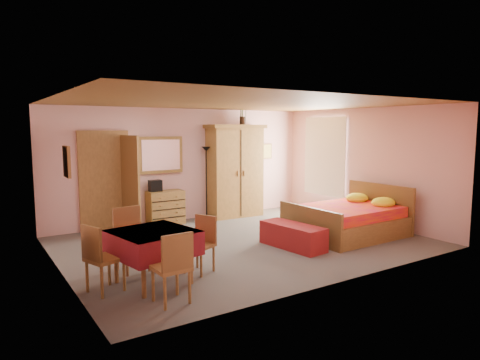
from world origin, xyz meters
TOP-DOWN VIEW (x-y plane):
  - floor at (0.00, 0.00)m, footprint 6.50×6.50m
  - ceiling at (0.00, 0.00)m, footprint 6.50×6.50m
  - wall_back at (0.00, 2.50)m, footprint 6.50×0.10m
  - wall_front at (0.00, -2.50)m, footprint 6.50×0.10m
  - wall_left at (-3.25, 0.00)m, footprint 0.10×5.00m
  - wall_right at (3.25, 0.00)m, footprint 0.10×5.00m
  - doorway at (-1.90, 2.47)m, footprint 1.06×0.12m
  - window at (3.21, 1.20)m, footprint 0.08×1.40m
  - picture_left at (-3.22, -0.60)m, footprint 0.04×0.32m
  - picture_back at (2.35, 2.47)m, footprint 0.30×0.04m
  - chest_of_drawers at (-0.63, 2.24)m, footprint 0.81×0.41m
  - wall_mirror at (-0.63, 2.45)m, footprint 1.05×0.06m
  - stereo at (-0.84, 2.30)m, footprint 0.27×0.20m
  - floor_lamp at (0.45, 2.30)m, footprint 0.29×0.29m
  - wardrobe at (1.17, 2.19)m, footprint 1.45×0.79m
  - sunflower_vase at (1.41, 2.20)m, footprint 0.22×0.22m
  - bed at (2.01, -0.68)m, footprint 2.12×1.68m
  - bench at (0.53, -0.78)m, footprint 0.60×1.32m
  - dining_table at (-2.25, -1.12)m, footprint 1.18×1.18m
  - chair_south at (-2.31, -1.86)m, footprint 0.43×0.43m
  - chair_north at (-2.31, -0.45)m, footprint 0.47×0.47m
  - chair_west at (-2.89, -1.06)m, footprint 0.52×0.52m
  - chair_east at (-1.51, -1.06)m, footprint 0.51×0.51m

SIDE VIEW (x-z plane):
  - floor at x=0.00m, z-range 0.00..0.00m
  - bench at x=0.53m, z-range 0.00..0.42m
  - dining_table at x=-2.25m, z-range 0.00..0.75m
  - chest_of_drawers at x=-0.63m, z-range 0.00..0.76m
  - chair_east at x=-1.51m, z-range 0.00..0.84m
  - chair_south at x=-2.31m, z-range 0.00..0.90m
  - chair_west at x=-2.89m, z-range 0.00..0.91m
  - chair_north at x=-2.31m, z-range 0.00..0.95m
  - bed at x=2.01m, z-range 0.00..0.98m
  - floor_lamp at x=0.45m, z-range 0.00..1.72m
  - stereo at x=-0.84m, z-range 0.76..1.01m
  - doorway at x=-1.90m, z-range -0.05..2.10m
  - wardrobe at x=1.17m, z-range 0.00..2.23m
  - wall_back at x=0.00m, z-range 0.00..2.60m
  - wall_front at x=0.00m, z-range 0.00..2.60m
  - wall_left at x=-3.25m, z-range 0.00..2.60m
  - wall_right at x=3.25m, z-range 0.00..2.60m
  - window at x=3.21m, z-range 0.48..2.42m
  - picture_back at x=2.35m, z-range 1.35..1.75m
  - wall_mirror at x=-0.63m, z-range 1.14..1.96m
  - picture_left at x=-3.22m, z-range 1.49..1.91m
  - sunflower_vase at x=1.41m, z-range 2.23..2.77m
  - ceiling at x=0.00m, z-range 2.60..2.60m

